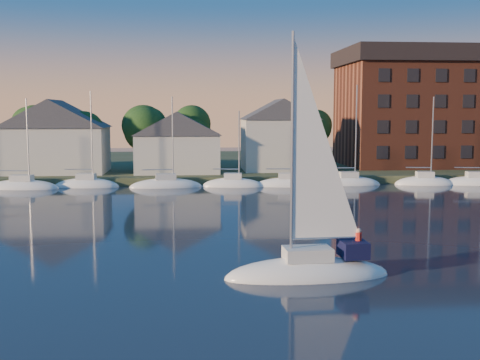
{
  "coord_description": "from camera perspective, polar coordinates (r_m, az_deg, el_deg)",
  "views": [
    {
      "loc": [
        -4.61,
        -23.49,
        9.02
      ],
      "look_at": [
        -0.66,
        22.0,
        3.85
      ],
      "focal_mm": 45.0,
      "sensor_mm": 36.0,
      "label": 1
    }
  ],
  "objects": [
    {
      "name": "clubhouse_centre",
      "position": [
        80.6,
        -5.95,
        3.67
      ],
      "size": [
        11.55,
        8.4,
        8.08
      ],
      "color": "beige",
      "rests_on": "shoreline_land"
    },
    {
      "name": "wooden_dock",
      "position": [
        76.17,
        -1.45,
        -0.34
      ],
      "size": [
        120.0,
        3.0,
        1.0
      ],
      "primitive_type": "cube",
      "color": "brown",
      "rests_on": "ground"
    },
    {
      "name": "moored_fleet",
      "position": [
        73.55,
        1.8,
        -0.51
      ],
      "size": [
        95.5,
        2.4,
        12.05
      ],
      "color": "white",
      "rests_on": "ground"
    },
    {
      "name": "condo_block",
      "position": [
        96.51,
        18.75,
        6.58
      ],
      "size": [
        31.0,
        17.0,
        17.4
      ],
      "color": "brown",
      "rests_on": "shoreline_land"
    },
    {
      "name": "shoreline_land",
      "position": [
        99.01,
        -2.27,
        1.23
      ],
      "size": [
        160.0,
        50.0,
        2.0
      ],
      "primitive_type": "cube",
      "color": "#364125",
      "rests_on": "ground"
    },
    {
      "name": "ground",
      "position": [
        25.59,
        5.94,
        -14.22
      ],
      "size": [
        260.0,
        260.0,
        0.0
      ],
      "primitive_type": "plane",
      "color": "black",
      "rests_on": "ground"
    },
    {
      "name": "clubhouse_east",
      "position": [
        83.51,
        3.74,
        4.38
      ],
      "size": [
        10.5,
        8.4,
        9.8
      ],
      "color": "beige",
      "rests_on": "shoreline_land"
    },
    {
      "name": "hero_sailboat",
      "position": [
        33.55,
        6.65,
        -8.12
      ],
      "size": [
        9.35,
        3.41,
        14.34
      ],
      "rotation": [
        0.0,
        0.0,
        3.19
      ],
      "color": "white",
      "rests_on": "ground"
    },
    {
      "name": "clubhouse_west",
      "position": [
        83.38,
        -17.04,
        4.06
      ],
      "size": [
        13.65,
        9.45,
        9.64
      ],
      "color": "beige",
      "rests_on": "shoreline_land"
    },
    {
      "name": "tree_line",
      "position": [
        86.77,
        -0.59,
        5.25
      ],
      "size": [
        93.4,
        5.4,
        8.9
      ],
      "color": "#382919",
      "rests_on": "shoreline_land"
    }
  ]
}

